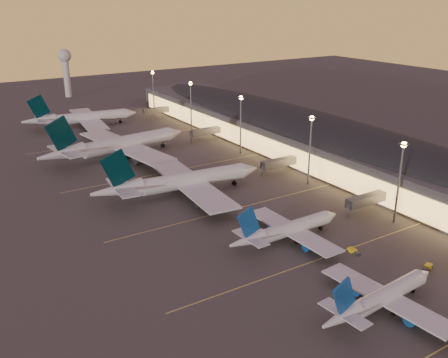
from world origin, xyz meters
TOP-DOWN VIEW (x-y plane):
  - ground at (0.00, 0.00)m, footprint 700.00×700.00m
  - airliner_narrow_south at (-4.42, -29.60)m, footprint 36.75×32.91m
  - airliner_narrow_north at (-0.50, 7.86)m, footprint 38.75×34.51m
  - airliner_wide_near at (-9.66, 55.22)m, footprint 62.29×56.96m
  - airliner_wide_mid at (-12.46, 108.89)m, footprint 68.59×63.10m
  - airliner_wide_far at (-8.60, 170.21)m, footprint 59.93×54.97m
  - terminal_building at (61.84, 72.47)m, footprint 56.35×255.00m
  - light_masts at (36.00, 65.00)m, footprint 2.20×217.20m
  - radar_tower at (10.00, 260.00)m, footprint 9.00×9.00m
  - lane_markings at (0.00, 40.00)m, footprint 90.00×180.36m
  - baggage_tug_b at (20.40, -23.69)m, footprint 3.94×2.59m
  - baggage_tug_c at (7.87, 13.13)m, footprint 3.55×2.03m
  - baggage_tug_d at (10.70, -7.39)m, footprint 1.73×3.77m

SIDE VIEW (x-z plane):
  - ground at x=0.00m, z-range 0.00..0.00m
  - lane_markings at x=0.00m, z-range 0.01..0.01m
  - baggage_tug_c at x=7.87m, z-range -0.04..0.95m
  - baggage_tug_b at x=20.40m, z-range -0.05..1.05m
  - baggage_tug_d at x=10.70m, z-range -0.05..1.07m
  - airliner_narrow_south at x=-4.42m, z-range -3.17..9.95m
  - airliner_narrow_north at x=-0.50m, z-range -3.35..10.53m
  - airliner_wide_far at x=-8.60m, z-range -4.65..14.52m
  - airliner_wide_near at x=-9.66m, z-range -4.83..15.09m
  - airliner_wide_mid at x=-12.46m, z-range -5.33..16.64m
  - terminal_building at x=61.84m, z-range 0.05..17.51m
  - light_masts at x=36.00m, z-range 4.60..30.50m
  - radar_tower at x=10.00m, z-range 5.62..38.12m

